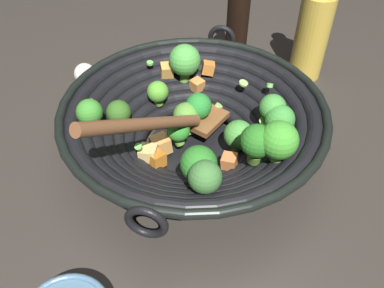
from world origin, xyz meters
The scene contains 5 objects.
ground_plane centered at (0.00, 0.00, 0.00)m, with size 4.00×4.00×0.00m, color #332D28.
wok centered at (0.00, 0.00, 0.06)m, with size 0.42×0.42×0.20m.
soy_sauce_bottle centered at (-0.21, -0.18, 0.08)m, with size 0.04×0.04×0.20m.
cooking_oil_bottle centered at (-0.32, -0.08, 0.09)m, with size 0.07×0.07×0.23m.
garlic_bulb centered at (0.09, -0.28, 0.02)m, with size 0.04×0.04×0.04m, color silver.
Camera 1 is at (0.25, 0.42, 0.48)m, focal length 37.57 mm.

